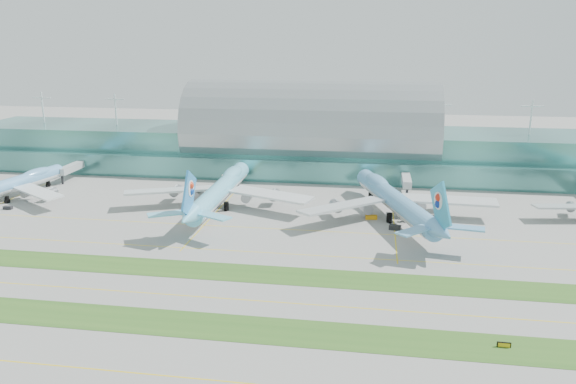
% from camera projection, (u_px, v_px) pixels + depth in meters
% --- Properties ---
extents(ground, '(700.00, 700.00, 0.00)m').
position_uv_depth(ground, '(257.00, 277.00, 152.55)').
color(ground, gray).
rests_on(ground, ground).
extents(terminal, '(340.00, 69.10, 36.00)m').
position_uv_depth(terminal, '(311.00, 142.00, 271.45)').
color(terminal, '#3D7A75').
rests_on(terminal, ground).
extents(grass_strip_near, '(420.00, 12.00, 0.08)m').
position_uv_depth(grass_strip_near, '(231.00, 328.00, 125.87)').
color(grass_strip_near, '#2D591E').
rests_on(grass_strip_near, ground).
extents(grass_strip_far, '(420.00, 12.00, 0.08)m').
position_uv_depth(grass_strip_far, '(259.00, 274.00, 154.45)').
color(grass_strip_far, '#2D591E').
rests_on(grass_strip_far, ground).
extents(taxiline_a, '(420.00, 0.35, 0.01)m').
position_uv_depth(taxiline_a, '(205.00, 379.00, 106.83)').
color(taxiline_a, yellow).
rests_on(taxiline_a, ground).
extents(taxiline_b, '(420.00, 0.35, 0.01)m').
position_uv_depth(taxiline_b, '(246.00, 300.00, 139.22)').
color(taxiline_b, yellow).
rests_on(taxiline_b, ground).
extents(taxiline_c, '(420.00, 0.35, 0.01)m').
position_uv_depth(taxiline_c, '(269.00, 253.00, 169.70)').
color(taxiline_c, yellow).
rests_on(taxiline_c, ground).
extents(taxiline_d, '(420.00, 0.35, 0.01)m').
position_uv_depth(taxiline_d, '(281.00, 229.00, 190.66)').
color(taxiline_d, yellow).
rests_on(taxiline_d, ground).
extents(airliner_a, '(61.13, 70.18, 19.40)m').
position_uv_depth(airliner_a, '(8.00, 185.00, 223.70)').
color(airliner_a, '#62A4D9').
rests_on(airliner_a, ground).
extents(airliner_b, '(73.64, 83.41, 22.99)m').
position_uv_depth(airliner_b, '(221.00, 189.00, 214.32)').
color(airliner_b, '#6BCCEC').
rests_on(airliner_b, ground).
extents(airliner_c, '(69.84, 81.21, 23.06)m').
position_uv_depth(airliner_c, '(394.00, 199.00, 200.79)').
color(airliner_c, '#5E9FCF').
rests_on(airliner_c, ground).
extents(gse_b, '(3.31, 1.67, 1.27)m').
position_uv_depth(gse_b, '(8.00, 208.00, 212.44)').
color(gse_b, black).
rests_on(gse_b, ground).
extents(gse_c, '(3.96, 2.96, 1.45)m').
position_uv_depth(gse_c, '(183.00, 212.00, 207.01)').
color(gse_c, black).
rests_on(gse_c, ground).
extents(gse_d, '(3.82, 2.20, 1.71)m').
position_uv_depth(gse_d, '(194.00, 206.00, 213.28)').
color(gse_d, black).
rests_on(gse_d, ground).
extents(gse_e, '(4.33, 2.26, 1.45)m').
position_uv_depth(gse_e, '(371.00, 217.00, 200.95)').
color(gse_e, orange).
rests_on(gse_e, ground).
extents(gse_f, '(4.27, 2.83, 1.63)m').
position_uv_depth(gse_f, '(395.00, 227.00, 189.80)').
color(gse_f, black).
rests_on(gse_f, ground).
extents(taxiway_sign_east, '(2.89, 0.40, 1.22)m').
position_uv_depth(taxiway_sign_east, '(504.00, 345.00, 117.73)').
color(taxiway_sign_east, black).
rests_on(taxiway_sign_east, ground).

